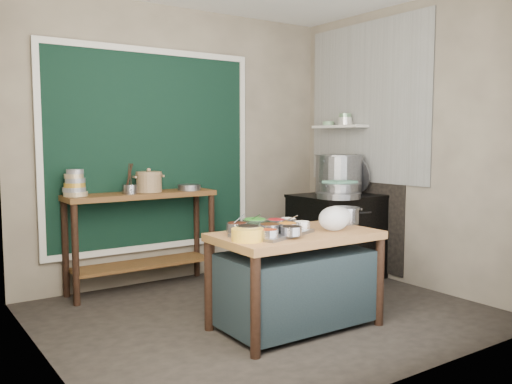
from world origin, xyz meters
TOP-DOWN VIEW (x-y plane):
  - floor at (0.00, 0.00)m, footprint 3.50×3.00m
  - back_wall at (0.00, 1.51)m, footprint 3.50×0.02m
  - left_wall at (-1.76, 0.00)m, footprint 0.02×3.00m
  - right_wall at (1.76, 0.00)m, footprint 0.02×3.00m
  - curtain_panel at (-0.35, 1.47)m, footprint 2.10×0.02m
  - curtain_frame at (-0.35, 1.46)m, footprint 2.22×0.03m
  - tile_panel at (1.74, 0.55)m, footprint 0.02×1.70m
  - soot_patch at (1.74, 0.65)m, footprint 0.01×1.30m
  - wall_shelf at (1.63, 0.85)m, footprint 0.22×0.70m
  - prep_table at (-0.00, -0.41)m, footprint 1.26×0.74m
  - back_counter at (-0.55, 1.28)m, footprint 1.45×0.40m
  - stove_block at (1.35, 0.55)m, footprint 0.90×0.68m
  - stove_top at (1.35, 0.55)m, footprint 0.92×0.69m
  - condiment_tray at (-0.21, -0.39)m, footprint 0.66×0.57m
  - condiment_bowls at (-0.24, -0.37)m, footprint 0.65×0.54m
  - yellow_basin at (-0.50, -0.49)m, footprint 0.24×0.24m
  - saucepan at (0.62, -0.30)m, footprint 0.30×0.30m
  - plastic_bag_a at (0.29, -0.52)m, footprint 0.27×0.23m
  - plastic_bag_b at (0.45, -0.40)m, footprint 0.22×0.19m
  - bowl_stack at (-1.17, 1.30)m, footprint 0.21×0.21m
  - utensil_cup at (-0.68, 1.22)m, footprint 0.19×0.19m
  - ceramic_crock at (-0.46, 1.28)m, footprint 0.27×0.27m
  - wide_bowl at (-0.06, 1.23)m, footprint 0.23×0.23m
  - stock_pot at (1.43, 0.65)m, footprint 0.58×0.58m
  - pot_lid at (1.62, 0.60)m, footprint 0.13×0.43m
  - steamer at (1.22, 0.40)m, footprint 0.46×0.46m
  - green_cloth at (1.22, 0.40)m, footprint 0.29×0.23m
  - shallow_pan at (1.11, 0.30)m, footprint 0.53×0.53m
  - shelf_bowl_stack at (1.63, 0.76)m, footprint 0.16×0.16m
  - shelf_bowl_green at (1.63, 1.04)m, footprint 0.16×0.16m

SIDE VIEW (x-z plane):
  - floor at x=0.00m, z-range -0.02..0.00m
  - prep_table at x=0.00m, z-range 0.00..0.75m
  - stove_block at x=1.35m, z-range 0.00..0.85m
  - back_counter at x=-0.55m, z-range 0.00..0.95m
  - soot_patch at x=1.74m, z-range 0.05..1.35m
  - condiment_tray at x=-0.21m, z-range 0.75..0.78m
  - yellow_basin at x=-0.50m, z-range 0.75..0.84m
  - condiment_bowls at x=-0.24m, z-range 0.77..0.85m
  - saucepan at x=0.62m, z-range 0.75..0.89m
  - plastic_bag_b at x=0.45m, z-range 0.75..0.91m
  - plastic_bag_a at x=0.29m, z-range 0.75..0.94m
  - stove_top at x=1.35m, z-range 0.85..0.88m
  - shallow_pan at x=1.11m, z-range 0.88..0.94m
  - steamer at x=1.22m, z-range 0.88..1.02m
  - wide_bowl at x=-0.06m, z-range 0.95..1.01m
  - utensil_cup at x=-0.68m, z-range 0.95..1.04m
  - green_cloth at x=1.22m, z-range 1.02..1.04m
  - ceramic_crock at x=-0.46m, z-range 0.95..1.13m
  - bowl_stack at x=-1.17m, z-range 0.93..1.18m
  - pot_lid at x=1.62m, z-range 0.88..1.29m
  - stock_pot at x=1.43m, z-range 0.88..1.30m
  - curtain_panel at x=-0.35m, z-range 0.40..2.30m
  - curtain_frame at x=-0.35m, z-range 0.34..2.36m
  - back_wall at x=0.00m, z-range 0.00..2.80m
  - left_wall at x=-1.76m, z-range 0.00..2.80m
  - right_wall at x=1.76m, z-range 0.00..2.80m
  - wall_shelf at x=1.63m, z-range 1.59..1.61m
  - shelf_bowl_green at x=1.63m, z-range 1.61..1.66m
  - shelf_bowl_stack at x=1.63m, z-range 1.61..1.74m
  - tile_panel at x=1.74m, z-range 1.00..2.70m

